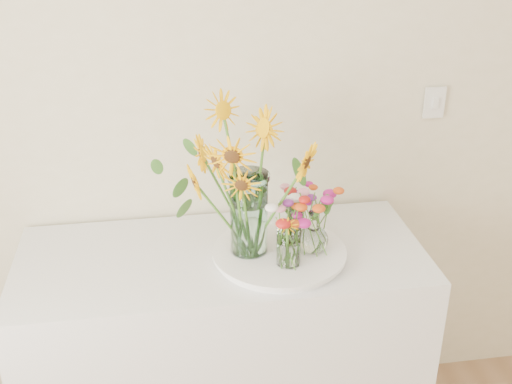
% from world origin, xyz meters
% --- Properties ---
extents(counter, '(1.40, 0.60, 0.90)m').
position_xyz_m(counter, '(-0.43, 1.93, 0.45)').
color(counter, white).
rests_on(counter, ground_plane).
extents(tray, '(0.43, 0.43, 0.02)m').
position_xyz_m(tray, '(-0.24, 1.87, 0.91)').
color(tray, white).
rests_on(tray, counter).
extents(mason_jar, '(0.16, 0.16, 0.29)m').
position_xyz_m(mason_jar, '(-0.34, 1.89, 1.07)').
color(mason_jar, silver).
rests_on(mason_jar, tray).
extents(sunflower_bouquet, '(0.88, 0.88, 0.54)m').
position_xyz_m(sunflower_bouquet, '(-0.34, 1.89, 1.20)').
color(sunflower_bouquet, '#FFB305').
rests_on(sunflower_bouquet, tray).
extents(small_vase_a, '(0.09, 0.09, 0.13)m').
position_xyz_m(small_vase_a, '(-0.23, 1.79, 0.99)').
color(small_vase_a, white).
rests_on(small_vase_a, tray).
extents(wildflower_posy_a, '(0.19, 0.19, 0.22)m').
position_xyz_m(wildflower_posy_a, '(-0.23, 1.79, 1.04)').
color(wildflower_posy_a, '#C74611').
rests_on(wildflower_posy_a, tray).
extents(small_vase_b, '(0.11, 0.11, 0.15)m').
position_xyz_m(small_vase_b, '(-0.13, 1.86, 1.00)').
color(small_vase_b, white).
rests_on(small_vase_b, tray).
extents(wildflower_posy_b, '(0.23, 0.23, 0.24)m').
position_xyz_m(wildflower_posy_b, '(-0.13, 1.86, 1.04)').
color(wildflower_posy_b, '#C74611').
rests_on(wildflower_posy_b, tray).
extents(small_vase_c, '(0.07, 0.07, 0.10)m').
position_xyz_m(small_vase_c, '(-0.16, 1.98, 0.97)').
color(small_vase_c, white).
rests_on(small_vase_c, tray).
extents(wildflower_posy_c, '(0.17, 0.17, 0.19)m').
position_xyz_m(wildflower_posy_c, '(-0.16, 1.98, 1.02)').
color(wildflower_posy_c, '#C74611').
rests_on(wildflower_posy_c, tray).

